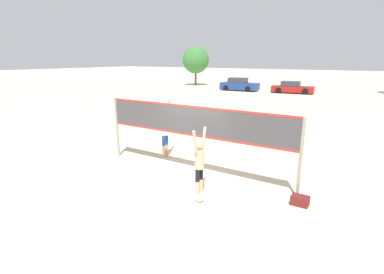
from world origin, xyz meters
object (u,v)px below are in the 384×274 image
(volleyball, at_px, (199,198))
(tree_right_cluster, at_px, (196,60))
(player_spiker, at_px, (199,161))
(volleyball_net, at_px, (192,125))
(parked_car_mid, at_px, (239,85))
(player_blocker, at_px, (165,128))
(gear_bag, at_px, (300,200))
(parked_car_near, at_px, (292,88))

(volleyball, height_order, tree_right_cluster, tree_right_cluster)
(player_spiker, xyz_separation_m, tree_right_cluster, (-19.13, 30.36, 2.51))
(volleyball_net, xyz_separation_m, parked_car_mid, (-9.75, 25.69, -1.00))
(volleyball_net, height_order, player_spiker, volleyball_net)
(player_spiker, relative_size, player_blocker, 0.87)
(player_blocker, height_order, gear_bag, player_blocker)
(player_spiker, distance_m, parked_car_near, 28.05)
(player_spiker, relative_size, parked_car_mid, 0.43)
(tree_right_cluster, bearing_deg, volleyball, -57.79)
(player_blocker, relative_size, parked_car_near, 0.48)
(parked_car_near, bearing_deg, player_blocker, -93.42)
(parked_car_near, xyz_separation_m, parked_car_mid, (-6.13, -0.68, 0.09))
(player_spiker, relative_size, tree_right_cluster, 0.36)
(gear_bag, bearing_deg, player_blocker, 167.11)
(player_blocker, xyz_separation_m, parked_car_mid, (-7.93, 24.81, -0.50))
(player_spiker, bearing_deg, gear_bag, -70.93)
(player_spiker, height_order, parked_car_near, player_spiker)
(parked_car_mid, bearing_deg, gear_bag, -64.81)
(parked_car_mid, bearing_deg, player_spiker, -70.20)
(parked_car_near, bearing_deg, volleyball_net, -89.65)
(gear_bag, xyz_separation_m, tree_right_cluster, (-21.73, 29.46, 3.40))
(player_spiker, distance_m, player_blocker, 3.60)
(player_blocker, bearing_deg, player_spiker, 53.21)
(player_spiker, height_order, parked_car_mid, player_spiker)
(volleyball, distance_m, tree_right_cluster, 36.52)
(player_spiker, relative_size, volleyball, 8.43)
(player_blocker, height_order, parked_car_mid, player_blocker)
(volleyball_net, distance_m, gear_bag, 4.00)
(gear_bag, xyz_separation_m, parked_car_near, (-7.29, 26.75, 0.47))
(player_spiker, distance_m, volleyball, 1.02)
(volleyball, bearing_deg, tree_right_cluster, 122.21)
(gear_bag, bearing_deg, volleyball, -151.00)
(player_blocker, distance_m, parked_car_mid, 26.05)
(volleyball, bearing_deg, parked_car_mid, 112.00)
(gear_bag, distance_m, parked_car_near, 27.73)
(parked_car_mid, bearing_deg, volleyball_net, -71.27)
(volleyball_net, relative_size, volleyball, 30.71)
(volleyball, relative_size, parked_car_near, 0.05)
(player_blocker, relative_size, volleyball, 9.66)
(player_spiker, bearing_deg, parked_car_mid, 21.84)
(volleyball, bearing_deg, gear_bag, 29.00)
(gear_bag, relative_size, parked_car_near, 0.10)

